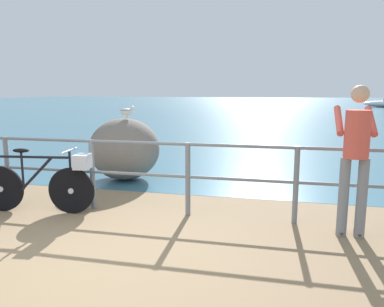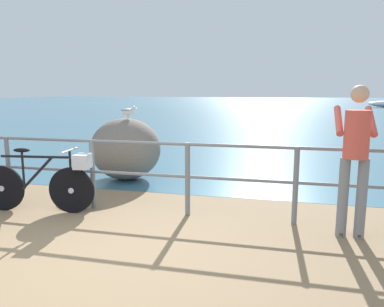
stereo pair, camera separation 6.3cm
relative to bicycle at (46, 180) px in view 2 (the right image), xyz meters
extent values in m
cube|color=#846B4C|center=(1.27, 18.61, -0.51)|extent=(120.00, 120.00, 0.10)
cube|color=#38667A|center=(1.27, 46.32, -0.46)|extent=(120.00, 90.00, 0.01)
cylinder|color=slate|center=(-0.88, 0.33, 0.05)|extent=(0.07, 0.07, 1.02)
cylinder|color=slate|center=(0.55, 0.33, 0.05)|extent=(0.07, 0.07, 1.02)
cylinder|color=slate|center=(1.98, 0.33, 0.05)|extent=(0.07, 0.07, 1.02)
cylinder|color=slate|center=(3.41, 0.33, 0.05)|extent=(0.07, 0.07, 1.02)
cylinder|color=slate|center=(1.27, 0.33, 0.54)|extent=(7.16, 0.04, 0.04)
cylinder|color=slate|center=(1.27, 0.33, 0.09)|extent=(7.16, 0.04, 0.04)
cylinder|color=black|center=(-0.66, -0.08, -0.13)|extent=(0.66, 0.12, 0.66)
cylinder|color=#B7BCC6|center=(-0.66, -0.08, -0.13)|extent=(0.09, 0.07, 0.08)
cylinder|color=black|center=(0.37, 0.05, -0.13)|extent=(0.66, 0.12, 0.66)
cylinder|color=#B7BCC6|center=(0.37, 0.05, -0.13)|extent=(0.09, 0.07, 0.08)
cylinder|color=black|center=(-0.15, -0.02, 0.34)|extent=(0.98, 0.16, 0.04)
cylinder|color=black|center=(-0.12, -0.02, 0.10)|extent=(0.50, 0.10, 0.50)
cylinder|color=black|center=(-0.33, -0.04, 0.13)|extent=(0.03, 0.03, 0.53)
ellipsoid|color=black|center=(-0.33, -0.04, 0.43)|extent=(0.25, 0.13, 0.06)
cylinder|color=black|center=(0.37, 0.05, 0.15)|extent=(0.03, 0.03, 0.57)
cylinder|color=#B7BCC6|center=(0.37, 0.05, 0.44)|extent=(0.09, 0.48, 0.03)
cube|color=#B7BCC6|center=(0.55, 0.07, 0.29)|extent=(0.23, 0.26, 0.20)
cylinder|color=slate|center=(3.94, 0.03, 0.01)|extent=(0.12, 0.12, 0.95)
ellipsoid|color=#513319|center=(3.95, 0.09, -0.42)|extent=(0.11, 0.26, 0.08)
cylinder|color=slate|center=(4.14, 0.03, 0.01)|extent=(0.12, 0.12, 0.95)
ellipsoid|color=#513319|center=(4.15, 0.09, -0.42)|extent=(0.11, 0.26, 0.08)
cylinder|color=#CC4C3F|center=(4.04, 0.03, 0.76)|extent=(0.28, 0.28, 0.55)
sphere|color=tan|center=(4.04, 0.03, 1.22)|extent=(0.20, 0.20, 0.20)
cylinder|color=#CC4C3F|center=(3.87, 0.28, 0.90)|extent=(0.10, 0.52, 0.34)
cylinder|color=#CC4C3F|center=(4.23, 0.26, 0.90)|extent=(0.10, 0.52, 0.34)
ellipsoid|color=slate|center=(0.28, 2.14, 0.13)|extent=(1.36, 1.29, 1.20)
cylinder|color=gold|center=(0.35, 2.12, 0.76)|extent=(0.01, 0.01, 0.06)
cylinder|color=gold|center=(0.38, 2.09, 0.76)|extent=(0.01, 0.01, 0.06)
ellipsoid|color=white|center=(0.36, 2.11, 0.86)|extent=(0.25, 0.27, 0.13)
ellipsoid|color=#9E9EA3|center=(0.35, 2.09, 0.89)|extent=(0.25, 0.26, 0.06)
sphere|color=white|center=(0.44, 2.20, 0.93)|extent=(0.08, 0.08, 0.08)
cone|color=gold|center=(0.48, 2.23, 0.92)|extent=(0.05, 0.05, 0.02)
camera|label=1|loc=(3.15, -4.50, 1.25)|focal=34.79mm
camera|label=2|loc=(3.21, -4.48, 1.25)|focal=34.79mm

